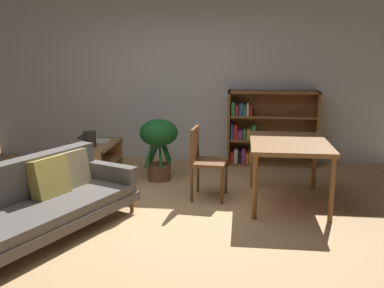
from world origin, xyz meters
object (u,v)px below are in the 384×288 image
object	(u,v)px
media_console	(97,163)
desk_speaker	(90,139)
fabric_couch	(41,199)
bookshelf	(265,129)
dining_chair_near	(204,158)
open_laptop	(96,140)
dining_table	(289,148)
potted_floor_plant	(159,140)

from	to	relation	value
media_console	desk_speaker	world-z (taller)	desk_speaker
fabric_couch	desk_speaker	bearing A→B (deg)	92.03
desk_speaker	bookshelf	world-z (taller)	bookshelf
fabric_couch	dining_chair_near	distance (m)	1.99
desk_speaker	fabric_couch	bearing A→B (deg)	-87.97
open_laptop	dining_table	distance (m)	2.76
fabric_couch	potted_floor_plant	distance (m)	2.11
open_laptop	potted_floor_plant	distance (m)	0.93
fabric_couch	desk_speaker	size ratio (longest dim) A/B	10.41
open_laptop	dining_chair_near	bearing A→B (deg)	-22.66
open_laptop	bookshelf	bearing A→B (deg)	23.80
open_laptop	desk_speaker	size ratio (longest dim) A/B	2.21
fabric_couch	dining_table	size ratio (longest dim) A/B	1.74
bookshelf	fabric_couch	bearing A→B (deg)	-128.10
media_console	potted_floor_plant	xyz separation A→B (m)	(0.85, 0.17, 0.31)
media_console	dining_table	xyz separation A→B (m)	(2.57, -0.59, 0.42)
desk_speaker	dining_chair_near	world-z (taller)	dining_chair_near
dining_table	desk_speaker	bearing A→B (deg)	170.66
fabric_couch	open_laptop	distance (m)	1.95
media_console	desk_speaker	distance (m)	0.41
bookshelf	dining_table	bearing A→B (deg)	-84.34
potted_floor_plant	fabric_couch	bearing A→B (deg)	-113.34
media_console	desk_speaker	size ratio (longest dim) A/B	4.84
desk_speaker	potted_floor_plant	distance (m)	0.95
potted_floor_plant	bookshelf	world-z (taller)	bookshelf
dining_chair_near	fabric_couch	bearing A→B (deg)	-140.61
desk_speaker	bookshelf	distance (m)	2.81
dining_table	fabric_couch	bearing A→B (deg)	-155.37
fabric_couch	dining_chair_near	world-z (taller)	dining_chair_near
potted_floor_plant	dining_table	bearing A→B (deg)	-23.84
media_console	bookshelf	world-z (taller)	bookshelf
media_console	desk_speaker	bearing A→B (deg)	-102.46
open_laptop	bookshelf	world-z (taller)	bookshelf
open_laptop	dining_table	bearing A→B (deg)	-16.14
open_laptop	fabric_couch	bearing A→B (deg)	-87.27
media_console	potted_floor_plant	bearing A→B (deg)	11.24
potted_floor_plant	bookshelf	distance (m)	1.88
fabric_couch	dining_table	distance (m)	2.83
potted_floor_plant	dining_table	xyz separation A→B (m)	(1.72, -0.76, 0.11)
media_console	dining_chair_near	bearing A→B (deg)	-17.94
fabric_couch	dining_chair_near	size ratio (longest dim) A/B	2.42
media_console	open_laptop	size ratio (longest dim) A/B	2.19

